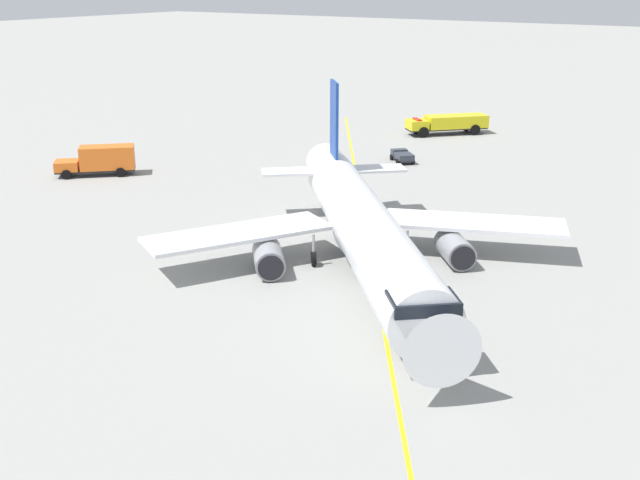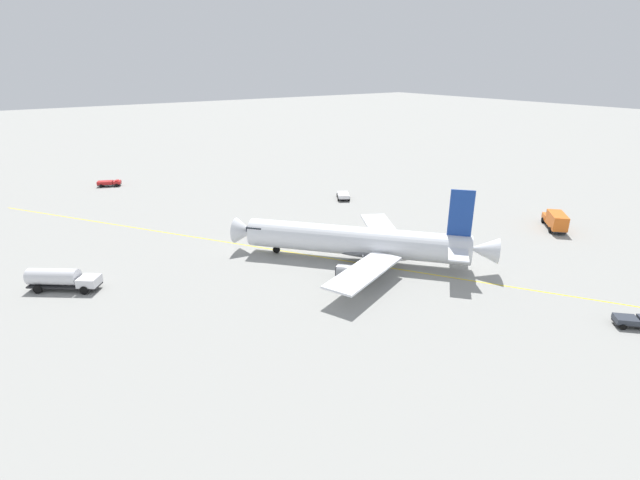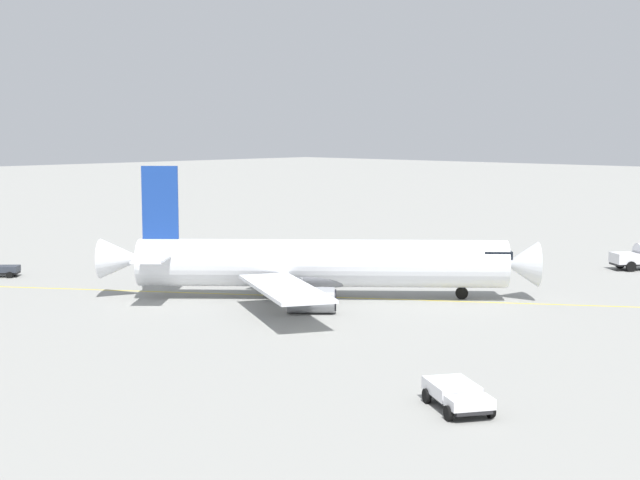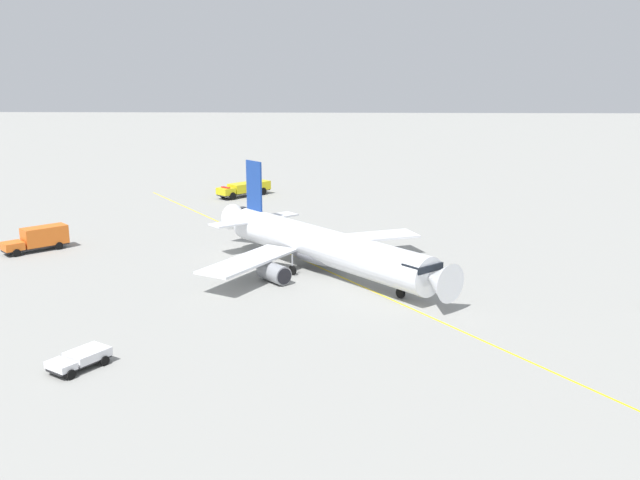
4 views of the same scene
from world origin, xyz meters
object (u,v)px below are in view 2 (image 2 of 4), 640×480
Objects in this scene: ops_pickup_truck at (109,183)px; baggage_truck_truck at (632,321)px; pushback_tug_truck at (343,195)px; airliner_main at (359,242)px; fuel_tanker_truck at (60,278)px; catering_truck_truck at (556,220)px.

baggage_truck_truck is at bearing -48.02° from ops_pickup_truck.
ops_pickup_truck reaches higher than pushback_tug_truck.
ops_pickup_truck is (-20.37, 68.37, -2.16)m from airliner_main.
fuel_tanker_truck is 1.56× the size of ops_pickup_truck.
fuel_tanker_truck is (-37.41, 14.53, -1.38)m from airliner_main.
catering_truck_truck is 41.21m from pushback_tug_truck.
catering_truck_truck is at bearing -120.18° from pushback_tug_truck.
airliner_main is 5.72× the size of ops_pickup_truck.
airliner_main is 5.95× the size of pushback_tug_truck.
baggage_truck_truck is at bearing -179.88° from catering_truck_truck.
catering_truck_truck is (23.89, 22.91, 0.95)m from baggage_truck_truck.
airliner_main is 71.38m from ops_pickup_truck.
catering_truck_truck is (74.65, -23.23, 0.08)m from fuel_tanker_truck.
airliner_main is at bearing 123.18° from catering_truck_truck.
fuel_tanker_truck is at bearing -84.22° from ops_pickup_truck.
pushback_tug_truck is (18.52, 28.00, -2.16)m from airliner_main.
baggage_truck_truck is 0.69× the size of ops_pickup_truck.
catering_truck_truck reaches higher than ops_pickup_truck.
airliner_main reaches higher than catering_truck_truck.
pushback_tug_truck is (55.93, 13.47, -0.77)m from fuel_tanker_truck.
catering_truck_truck is (37.24, -8.70, -1.30)m from airliner_main.
fuel_tanker_truck reaches higher than pushback_tug_truck.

